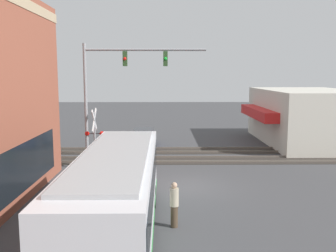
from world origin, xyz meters
TOP-DOWN VIEW (x-y plane):
  - ground_plane at (0.00, 0.00)m, footprint 120.00×120.00m
  - shop_building at (12.53, -11.13)m, footprint 12.10×8.58m
  - city_bus at (-6.47, 2.80)m, footprint 10.94×2.59m
  - traffic_signal_gantry at (4.23, 4.03)m, footprint 0.42×7.56m
  - crossing_signal at (3.38, 5.36)m, footprint 1.41×1.18m
  - rail_track_near at (6.00, 0.00)m, footprint 2.60×60.00m
  - rail_track_far at (9.20, 0.00)m, footprint 2.60×60.00m
  - parked_car_blue at (11.05, 2.80)m, footprint 4.35×1.82m
  - pedestrian_at_crossing at (2.92, 4.46)m, footprint 0.34×0.34m
  - pedestrian_near_bus at (-5.32, 0.75)m, footprint 0.34×0.34m

SIDE VIEW (x-z plane):
  - ground_plane at x=0.00m, z-range 0.00..0.00m
  - rail_track_near at x=6.00m, z-range -0.05..0.10m
  - rail_track_far at x=9.20m, z-range -0.05..0.10m
  - parked_car_blue at x=11.05m, z-range -0.05..1.41m
  - pedestrian_at_crossing at x=2.92m, z-range 0.02..1.74m
  - pedestrian_near_bus at x=-5.32m, z-range 0.02..1.81m
  - city_bus at x=-6.47m, z-range 0.17..3.39m
  - shop_building at x=12.53m, z-range 0.01..4.57m
  - crossing_signal at x=3.38m, z-range 0.39..4.20m
  - traffic_signal_gantry at x=4.23m, z-range 1.72..9.48m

